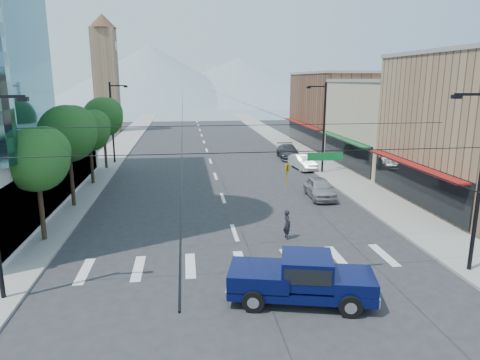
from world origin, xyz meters
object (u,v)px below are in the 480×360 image
(pedestrian, at_px, (287,224))
(parked_car_mid, at_px, (303,162))
(pickup_truck, at_px, (300,278))
(parked_car_near, at_px, (320,188))
(parked_car_far, at_px, (288,152))

(pedestrian, bearing_deg, parked_car_mid, -27.56)
(pickup_truck, xyz_separation_m, parked_car_mid, (7.62, 26.98, -0.32))
(pedestrian, distance_m, parked_car_mid, 20.65)
(pickup_truck, height_order, parked_car_near, pickup_truck)
(pedestrian, distance_m, parked_car_near, 9.69)
(pedestrian, bearing_deg, parked_car_far, -23.32)
(parked_car_near, distance_m, parked_car_mid, 11.29)
(parked_car_near, bearing_deg, parked_car_far, 87.20)
(pickup_truck, bearing_deg, parked_car_near, 83.00)
(pickup_truck, xyz_separation_m, parked_car_near, (5.91, 15.82, -0.29))
(pickup_truck, xyz_separation_m, pedestrian, (1.21, 7.35, -0.21))
(parked_car_far, bearing_deg, pickup_truck, -99.33)
(parked_car_near, xyz_separation_m, parked_car_mid, (1.71, 11.16, -0.03))
(pickup_truck, bearing_deg, parked_car_mid, 87.71)
(pedestrian, height_order, parked_car_near, pedestrian)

